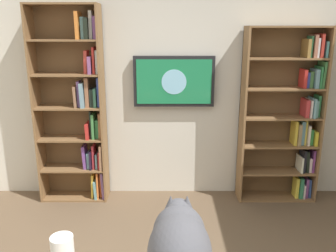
{
  "coord_description": "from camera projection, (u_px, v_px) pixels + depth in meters",
  "views": [
    {
      "loc": [
        0.08,
        1.79,
        1.93
      ],
      "look_at": [
        0.08,
        -1.05,
        1.15
      ],
      "focal_mm": 38.01,
      "sensor_mm": 36.0,
      "label": 1
    }
  ],
  "objects": [
    {
      "name": "wall_mounted_tv",
      "position": [
        174.0,
        82.0,
        3.95
      ],
      "size": [
        0.9,
        0.07,
        0.56
      ],
      "color": "black"
    },
    {
      "name": "wall_back",
      "position": [
        175.0,
        81.0,
        4.03
      ],
      "size": [
        4.52,
        0.06,
        2.7
      ],
      "primitive_type": "cube",
      "color": "beige",
      "rests_on": "ground"
    },
    {
      "name": "bookshelf_left",
      "position": [
        289.0,
        116.0,
        3.97
      ],
      "size": [
        0.87,
        0.28,
        1.95
      ],
      "color": "brown",
      "rests_on": "ground"
    },
    {
      "name": "cat",
      "position": [
        179.0,
        247.0,
        1.65
      ],
      "size": [
        0.3,
        0.59,
        0.4
      ],
      "color": "#4C4C51",
      "rests_on": "desk"
    },
    {
      "name": "bookshelf_right",
      "position": [
        78.0,
        108.0,
        3.94
      ],
      "size": [
        0.75,
        0.28,
        2.18
      ],
      "color": "brown",
      "rests_on": "ground"
    }
  ]
}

